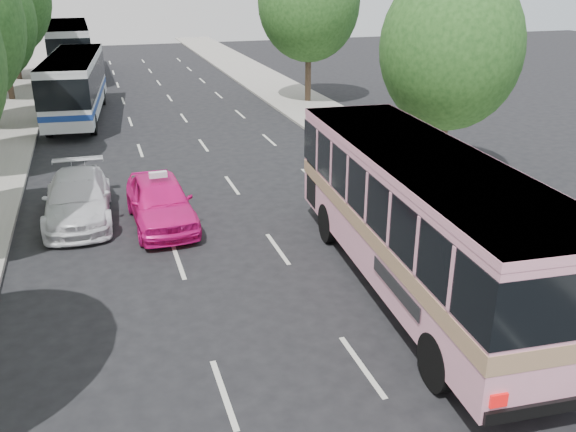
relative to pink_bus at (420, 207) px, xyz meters
name	(u,v)px	position (x,y,z in m)	size (l,w,h in m)	color
ground	(286,324)	(-3.63, -0.65, -2.23)	(120.00, 120.00, 0.00)	black
sidewalk_right	(323,115)	(4.87, 19.35, -2.17)	(4.00, 90.00, 0.12)	#9E998E
tree_right_near	(454,43)	(5.15, 7.29, 2.97)	(5.10, 5.10, 7.95)	#38281E
pink_bus	(420,207)	(0.00, 0.00, 0.00)	(3.67, 11.40, 3.58)	pink
pink_taxi	(160,201)	(-5.63, 6.30, -1.44)	(1.87, 4.64, 1.58)	#E91483
white_pickup	(78,198)	(-8.13, 7.54, -1.50)	(2.06, 5.06, 1.47)	silver
tour_coach_front	(75,81)	(-8.13, 23.04, -0.19)	(3.46, 11.51, 3.39)	silver
tour_coach_rear	(70,45)	(-8.54, 38.03, 0.13)	(2.99, 13.11, 3.91)	white
taxi_roof_sign	(158,175)	(-5.63, 6.30, -0.56)	(0.55, 0.18, 0.18)	silver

